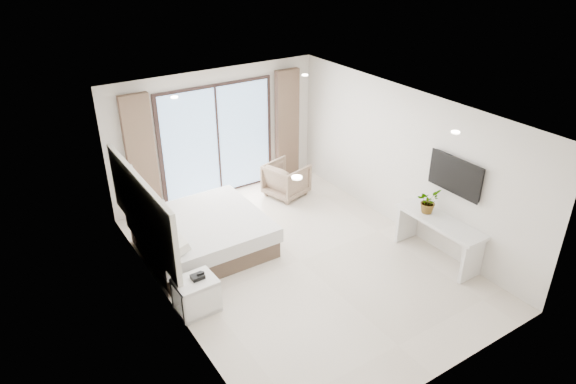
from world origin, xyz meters
The scene contains 8 objects.
ground centered at (0.00, 0.00, 0.00)m, with size 6.20×6.20×0.00m, color beige.
room_shell centered at (-0.20, 0.86, 1.58)m, with size 4.62×6.22×2.72m.
bed centered at (-1.25, 1.25, 0.31)m, with size 2.11×2.01×0.73m.
nightstand centered at (-2.02, -0.21, 0.28)m, with size 0.62×0.51×0.55m.
phone centered at (-1.97, -0.20, 0.58)m, with size 0.19×0.15×0.06m, color black.
console_desk centered at (2.04, -1.21, 0.56)m, with size 0.51×1.63×0.77m.
plant centered at (2.04, -0.89, 0.93)m, with size 0.38×0.42×0.33m, color #33662D.
armchair centered at (1.14, 2.21, 0.40)m, with size 0.78×0.73×0.80m, color #998164.
Camera 1 is at (-4.18, -6.06, 5.16)m, focal length 32.00 mm.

